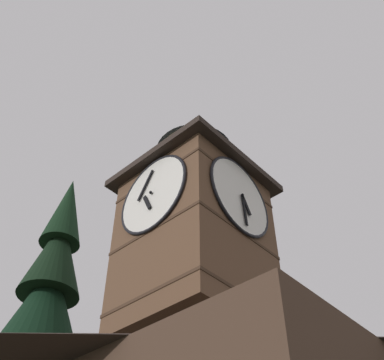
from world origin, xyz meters
name	(u,v)px	position (x,y,z in m)	size (l,w,h in m)	color
clock_tower	(195,230)	(0.81, -1.73, 11.69)	(4.42, 4.42, 8.53)	brown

